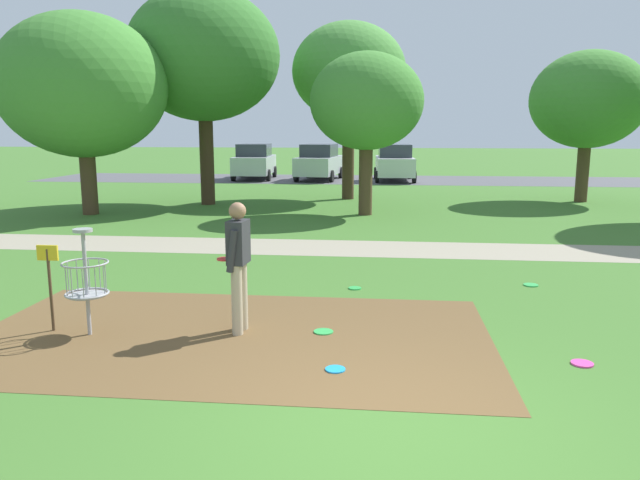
{
  "coord_description": "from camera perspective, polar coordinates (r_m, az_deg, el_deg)",
  "views": [
    {
      "loc": [
        -0.07,
        -5.02,
        2.63
      ],
      "look_at": [
        -1.0,
        3.78,
        1.0
      ],
      "focal_mm": 34.09,
      "sensor_mm": 36.0,
      "label": 1
    }
  ],
  "objects": [
    {
      "name": "gravel_path",
      "position": [
        13.53,
        6.2,
        -0.83
      ],
      "size": [
        40.0,
        1.86,
        0.0
      ],
      "primitive_type": "cube",
      "color": "gray",
      "rests_on": "ground"
    },
    {
      "name": "parked_car_center_right",
      "position": [
        31.34,
        7.0,
        7.22
      ],
      "size": [
        2.12,
        4.27,
        1.84
      ],
      "color": "silver",
      "rests_on": "ground"
    },
    {
      "name": "dirt_tee_pad",
      "position": [
        7.99,
        -8.37,
        -8.86
      ],
      "size": [
        6.64,
        3.84,
        0.01
      ],
      "primitive_type": "cube",
      "color": "brown",
      "rests_on": "ground"
    },
    {
      "name": "frisbee_mid_grass",
      "position": [
        10.94,
        19.18,
        -4.01
      ],
      "size": [
        0.24,
        0.24,
        0.02
      ],
      "primitive_type": "cylinder",
      "color": "green",
      "rests_on": "ground"
    },
    {
      "name": "parking_lot_strip",
      "position": [
        31.97,
        6.16,
        5.65
      ],
      "size": [
        36.0,
        6.0,
        0.01
      ],
      "primitive_type": "cube",
      "color": "#4C4C51",
      "rests_on": "ground"
    },
    {
      "name": "frisbee_scattered_a",
      "position": [
        6.85,
        1.44,
        -12.05
      ],
      "size": [
        0.22,
        0.22,
        0.02
      ],
      "primitive_type": "cylinder",
      "color": "#1E93DB",
      "rests_on": "ground"
    },
    {
      "name": "parked_car_leftmost",
      "position": [
        32.38,
        -6.17,
        7.34
      ],
      "size": [
        2.17,
        4.3,
        1.84
      ],
      "color": "#B2B7BC",
      "rests_on": "ground"
    },
    {
      "name": "frisbee_far_right",
      "position": [
        10.15,
        3.29,
        -4.53
      ],
      "size": [
        0.21,
        0.21,
        0.02
      ],
      "primitive_type": "cylinder",
      "color": "green",
      "rests_on": "ground"
    },
    {
      "name": "frisbee_by_tee",
      "position": [
        8.03,
        0.33,
        -8.61
      ],
      "size": [
        0.26,
        0.26,
        0.02
      ],
      "primitive_type": "cylinder",
      "color": "green",
      "rests_on": "ground"
    },
    {
      "name": "tree_near_right",
      "position": [
        24.01,
        23.86,
        11.92
      ],
      "size": [
        4.02,
        4.02,
        5.35
      ],
      "color": "#4C3823",
      "rests_on": "ground"
    },
    {
      "name": "player_waiting_left",
      "position": [
        7.87,
        -7.67,
        -1.84
      ],
      "size": [
        0.41,
        0.48,
        1.71
      ],
      "color": "tan",
      "rests_on": "ground"
    },
    {
      "name": "tree_mid_left",
      "position": [
        20.11,
        -21.42,
        13.3
      ],
      "size": [
        5.04,
        5.04,
        6.04
      ],
      "color": "#4C3823",
      "rests_on": "ground"
    },
    {
      "name": "tree_mid_center",
      "position": [
        18.71,
        4.4,
        12.79
      ],
      "size": [
        3.42,
        3.42,
        4.89
      ],
      "color": "#4C3823",
      "rests_on": "ground"
    },
    {
      "name": "parked_car_center_left",
      "position": [
        31.65,
        -0.07,
        7.33
      ],
      "size": [
        2.31,
        4.37,
        1.84
      ],
      "color": "#B2B7BC",
      "rests_on": "ground"
    },
    {
      "name": "tree_mid_right",
      "position": [
        21.77,
        -10.89,
        16.61
      ],
      "size": [
        5.17,
        5.17,
        7.26
      ],
      "color": "#422D1E",
      "rests_on": "ground"
    },
    {
      "name": "ground_plane",
      "position": [
        5.67,
        6.3,
        -17.26
      ],
      "size": [
        160.0,
        160.0,
        0.0
      ],
      "primitive_type": "plane",
      "color": "#3D6B28"
    },
    {
      "name": "disc_golf_basket",
      "position": [
        8.33,
        -21.44,
        -3.31
      ],
      "size": [
        0.98,
        0.58,
        1.39
      ],
      "color": "#9E9EA3",
      "rests_on": "ground"
    },
    {
      "name": "tree_far_left",
      "position": [
        23.03,
        2.72,
        15.46
      ],
      "size": [
        4.16,
        4.16,
        6.45
      ],
      "color": "#422D1E",
      "rests_on": "ground"
    },
    {
      "name": "frisbee_near_basket",
      "position": [
        7.61,
        23.39,
        -10.59
      ],
      "size": [
        0.25,
        0.25,
        0.02
      ],
      "primitive_type": "cylinder",
      "color": "#E53D99",
      "rests_on": "ground"
    }
  ]
}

